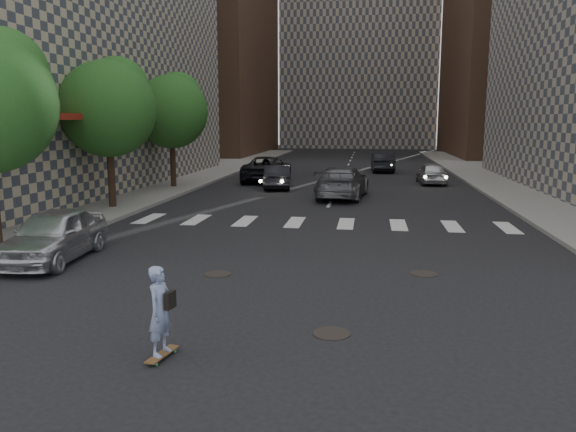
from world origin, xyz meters
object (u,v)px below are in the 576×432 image
object	(u,v)px
tree_c	(173,108)
traffic_car_e	(383,162)
traffic_car_b	(342,182)
silver_sedan	(54,235)
traffic_car_a	(278,177)
tree_b	(110,104)
traffic_car_c	(267,169)
skateboarder	(161,311)
traffic_car_d	(432,173)

from	to	relation	value
tree_c	traffic_car_e	size ratio (longest dim) A/B	1.42
traffic_car_b	traffic_car_e	bearing A→B (deg)	-92.77
silver_sedan	tree_c	bearing A→B (deg)	93.91
traffic_car_b	traffic_car_a	bearing A→B (deg)	-36.05
tree_c	traffic_car_b	world-z (taller)	tree_c
tree_c	silver_sedan	world-z (taller)	tree_c
tree_c	silver_sedan	bearing A→B (deg)	-81.85
tree_b	traffic_car_c	xyz separation A→B (m)	(4.69, 12.53, -3.82)
traffic_car_e	tree_b	bearing A→B (deg)	56.75
tree_c	traffic_car_a	world-z (taller)	tree_c
skateboarder	traffic_car_d	world-z (taller)	skateboarder
silver_sedan	traffic_car_a	xyz separation A→B (m)	(3.53, 18.00, -0.05)
skateboarder	tree_b	bearing A→B (deg)	129.38
traffic_car_d	traffic_car_e	world-z (taller)	traffic_car_e
traffic_car_c	silver_sedan	bearing A→B (deg)	81.86
tree_b	traffic_car_d	distance (m)	20.10
traffic_car_d	traffic_car_e	size ratio (longest dim) A/B	0.86
tree_b	traffic_car_b	world-z (taller)	tree_b
traffic_car_e	traffic_car_a	bearing A→B (deg)	59.43
silver_sedan	traffic_car_a	world-z (taller)	silver_sedan
tree_b	tree_c	distance (m)	8.00
skateboarder	traffic_car_e	size ratio (longest dim) A/B	0.34
skateboarder	traffic_car_d	distance (m)	28.62
traffic_car_b	traffic_car_c	xyz separation A→B (m)	(-5.27, 7.24, 0.02)
traffic_car_a	traffic_car_c	xyz separation A→B (m)	(-1.29, 3.66, 0.13)
tree_b	traffic_car_a	bearing A→B (deg)	55.99
tree_b	traffic_car_e	xyz separation A→B (m)	(12.35, 20.86, -3.88)
traffic_car_b	traffic_car_d	size ratio (longest dim) A/B	1.39
silver_sedan	traffic_car_a	bearing A→B (deg)	74.67
traffic_car_a	tree_c	bearing A→B (deg)	0.68
traffic_car_e	tree_c	bearing A→B (deg)	43.54
silver_sedan	tree_b	bearing A→B (deg)	100.80
tree_b	traffic_car_d	world-z (taller)	tree_b
tree_b	traffic_car_a	distance (m)	11.40
tree_c	traffic_car_b	distance (m)	11.01
tree_c	traffic_car_c	xyz separation A→B (m)	(4.69, 4.53, -3.82)
tree_c	traffic_car_d	distance (m)	16.36
silver_sedan	traffic_car_c	size ratio (longest dim) A/B	0.73
tree_c	traffic_car_c	size ratio (longest dim) A/B	1.11
tree_c	tree_b	bearing A→B (deg)	-90.00
tree_b	traffic_car_a	world-z (taller)	tree_b
skateboarder	silver_sedan	size ratio (longest dim) A/B	0.37
traffic_car_c	tree_b	bearing A→B (deg)	67.23
silver_sedan	traffic_car_a	size ratio (longest dim) A/B	1.04
tree_b	silver_sedan	size ratio (longest dim) A/B	1.52
skateboarder	tree_c	bearing A→B (deg)	120.66
tree_b	traffic_car_b	size ratio (longest dim) A/B	1.18
tree_b	traffic_car_a	size ratio (longest dim) A/B	1.57
traffic_car_d	tree_c	bearing A→B (deg)	14.86
traffic_car_d	skateboarder	bearing A→B (deg)	73.49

